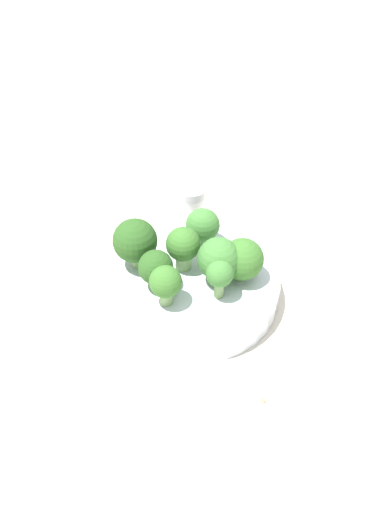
% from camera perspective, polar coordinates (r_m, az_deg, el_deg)
% --- Properties ---
extents(ground_plane, '(3.00, 3.00, 0.00)m').
position_cam_1_polar(ground_plane, '(0.65, 0.00, -4.54)').
color(ground_plane, beige).
extents(bowl, '(0.22, 0.22, 0.03)m').
position_cam_1_polar(bowl, '(0.63, 0.00, -3.46)').
color(bowl, silver).
rests_on(bowl, ground_plane).
extents(broccoli_floret_0, '(0.06, 0.06, 0.07)m').
position_cam_1_polar(broccoli_floret_0, '(0.62, -6.53, 1.69)').
color(broccoli_floret_0, '#8EB770').
rests_on(broccoli_floret_0, bowl).
extents(broccoli_floret_1, '(0.05, 0.05, 0.06)m').
position_cam_1_polar(broccoli_floret_1, '(0.59, 3.07, -0.39)').
color(broccoli_floret_1, '#8EB770').
rests_on(broccoli_floret_1, bowl).
extents(broccoli_floret_2, '(0.04, 0.04, 0.06)m').
position_cam_1_polar(broccoli_floret_2, '(0.61, -1.02, 1.17)').
color(broccoli_floret_2, '#8EB770').
rests_on(broccoli_floret_2, bowl).
extents(broccoli_floret_3, '(0.04, 0.04, 0.05)m').
position_cam_1_polar(broccoli_floret_3, '(0.57, -3.04, -3.11)').
color(broccoli_floret_3, '#7A9E5B').
rests_on(broccoli_floret_3, bowl).
extents(broccoli_floret_4, '(0.03, 0.03, 0.05)m').
position_cam_1_polar(broccoli_floret_4, '(0.58, 3.18, -2.16)').
color(broccoli_floret_4, '#7A9E5B').
rests_on(broccoli_floret_4, bowl).
extents(broccoli_floret_5, '(0.04, 0.04, 0.05)m').
position_cam_1_polar(broccoli_floret_5, '(0.65, 1.23, 3.50)').
color(broccoli_floret_5, '#7A9E5B').
rests_on(broccoli_floret_5, bowl).
extents(broccoli_floret_6, '(0.04, 0.04, 0.05)m').
position_cam_1_polar(broccoli_floret_6, '(0.59, -4.16, -1.41)').
color(broccoli_floret_6, '#8EB770').
rests_on(broccoli_floret_6, bowl).
extents(broccoli_floret_7, '(0.05, 0.05, 0.06)m').
position_cam_1_polar(broccoli_floret_7, '(0.61, 5.77, -0.20)').
color(broccoli_floret_7, '#84AD66').
rests_on(broccoli_floret_7, bowl).
extents(pepper_shaker, '(0.04, 0.04, 0.06)m').
position_cam_1_polar(pepper_shaker, '(0.75, 0.04, 5.82)').
color(pepper_shaker, silver).
rests_on(pepper_shaker, ground_plane).
extents(almond_crumb_0, '(0.01, 0.01, 0.01)m').
position_cam_1_polar(almond_crumb_0, '(0.75, -0.71, 3.19)').
color(almond_crumb_0, tan).
rests_on(almond_crumb_0, ground_plane).
extents(almond_crumb_1, '(0.01, 0.01, 0.01)m').
position_cam_1_polar(almond_crumb_1, '(0.55, 8.19, -15.96)').
color(almond_crumb_1, tan).
rests_on(almond_crumb_1, ground_plane).
extents(almond_crumb_2, '(0.01, 0.01, 0.01)m').
position_cam_1_polar(almond_crumb_2, '(0.72, -5.62, 1.25)').
color(almond_crumb_2, tan).
rests_on(almond_crumb_2, ground_plane).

